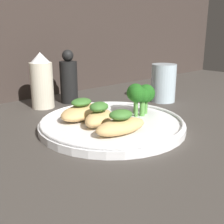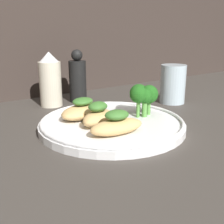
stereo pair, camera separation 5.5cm
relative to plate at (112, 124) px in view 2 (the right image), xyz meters
The scene contains 9 objects.
ground_plane 1.49cm from the plate, ahead, with size 180.00×180.00×1.00cm, color #3D3833.
plate is the anchor object (origin of this frame).
grilled_meat_front 7.15cm from the plate, 118.63° to the right, with size 10.51×5.46×4.33cm.
grilled_meat_middle 3.98cm from the plate, behind, with size 9.53×7.82×4.53cm.
grilled_meat_back 6.81cm from the plate, 121.09° to the left, with size 12.03×8.98×4.25cm.
broccoli_bunch 9.18cm from the plate, ahead, with size 6.87×5.82×6.68cm.
sauce_bottle 24.11cm from the plate, 96.27° to the left, with size 5.57×5.57×13.77cm.
pepper_grinder 24.48cm from the plate, 77.19° to the left, with size 4.60×4.60×14.00cm.
drinking_glass 26.55cm from the plate, 16.30° to the left, with size 6.67×6.67×10.14cm.
Camera 2 is at (-30.80, -43.01, 18.99)cm, focal length 45.00 mm.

